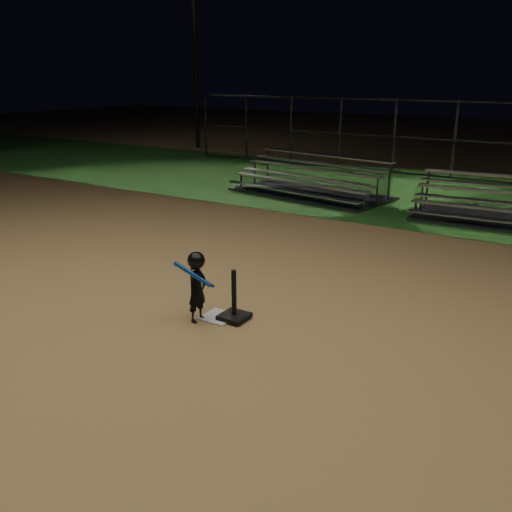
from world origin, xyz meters
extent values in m
plane|color=#9F7D48|center=(0.00, 0.00, 0.00)|extent=(80.00, 80.00, 0.00)
cube|color=#1D4D18|center=(0.00, 10.00, 0.01)|extent=(60.00, 8.00, 0.01)
cube|color=beige|center=(0.00, 0.00, 0.01)|extent=(0.45, 0.45, 0.02)
cube|color=black|center=(0.23, 0.06, 0.05)|extent=(0.38, 0.38, 0.06)
cylinder|color=black|center=(0.23, 0.06, 0.41)|extent=(0.07, 0.07, 0.66)
imported|color=black|center=(-0.19, -0.23, 0.46)|extent=(0.23, 0.34, 0.91)
sphere|color=black|center=(-0.19, -0.23, 0.89)|extent=(0.25, 0.25, 0.25)
cylinder|color=blue|center=(-0.14, -0.38, 0.75)|extent=(0.46, 0.33, 0.38)
cylinder|color=black|center=(0.02, -0.26, 0.62)|extent=(0.17, 0.13, 0.14)
cube|color=#BCBCC1|center=(-2.84, 7.66, 0.44)|extent=(4.42, 1.01, 0.04)
cube|color=#BCBCC1|center=(-2.89, 7.36, 0.24)|extent=(4.42, 1.01, 0.03)
cube|color=#BCBCC1|center=(-2.73, 8.26, 0.76)|extent=(4.42, 1.01, 0.04)
cube|color=#BCBCC1|center=(-2.79, 7.96, 0.56)|extent=(4.42, 1.01, 0.03)
cube|color=#BCBCC1|center=(-2.63, 8.87, 1.07)|extent=(4.42, 1.01, 0.04)
cube|color=#BCBCC1|center=(-2.68, 8.56, 0.87)|extent=(4.42, 1.01, 0.03)
cube|color=#38383D|center=(-2.73, 8.26, 0.03)|extent=(4.74, 2.88, 0.07)
cube|color=#AEAFB3|center=(2.55, 7.35, 0.41)|extent=(4.10, 0.47, 0.04)
cube|color=#AEAFB3|center=(2.57, 7.06, 0.23)|extent=(4.10, 0.47, 0.03)
cube|color=#AEAFB3|center=(2.52, 7.91, 0.70)|extent=(4.10, 0.47, 0.04)
cube|color=#AEAFB3|center=(2.54, 7.63, 0.51)|extent=(4.10, 0.47, 0.03)
cube|color=#AEAFB3|center=(2.51, 8.19, 0.80)|extent=(4.10, 0.47, 0.03)
cube|color=#38383D|center=(2.52, 7.91, 0.03)|extent=(4.20, 2.22, 0.06)
cube|color=#38383D|center=(0.00, 13.00, 0.05)|extent=(20.00, 0.05, 0.05)
cube|color=#38383D|center=(0.00, 13.00, 1.25)|extent=(20.00, 0.05, 0.05)
cube|color=#38383D|center=(0.00, 13.00, 2.45)|extent=(20.00, 0.05, 0.05)
cylinder|color=#38383D|center=(-10.00, 13.00, 1.25)|extent=(0.08, 0.08, 2.50)
cylinder|color=#38383D|center=(-5.00, 13.00, 1.25)|extent=(0.08, 0.08, 2.50)
cylinder|color=#38383D|center=(0.00, 13.00, 1.25)|extent=(0.08, 0.08, 2.50)
cylinder|color=#2D2D30|center=(-12.00, 15.00, 4.00)|extent=(0.20, 0.20, 8.00)
camera|label=1|loc=(4.37, -5.94, 3.33)|focal=39.49mm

